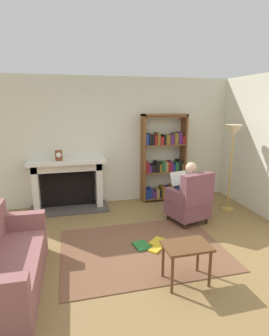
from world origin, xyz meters
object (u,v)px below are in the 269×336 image
object	(u,v)px
bookshelf	(164,160)
armchair_reading	(190,201)
sofa_floral	(3,265)
floor_lamp	(233,138)
seated_reader	(187,189)
fireplace	(68,182)
mantel_clock	(59,155)
side_table	(186,251)

from	to	relation	value
bookshelf	armchair_reading	distance (m)	1.42
sofa_floral	floor_lamp	bearing A→B (deg)	-66.69
seated_reader	sofa_floral	distance (m)	3.17
fireplace	armchair_reading	xyz separation A→B (m)	(2.13, -1.30, -0.14)
floor_lamp	armchair_reading	bearing A→B (deg)	-158.89
fireplace	mantel_clock	world-z (taller)	mantel_clock
fireplace	sofa_floral	xyz separation A→B (m)	(-0.78, -2.49, -0.24)
side_table	fireplace	bearing A→B (deg)	115.00
sofa_floral	floor_lamp	world-z (taller)	floor_lamp
fireplace	seated_reader	distance (m)	2.42
sofa_floral	side_table	size ratio (longest dim) A/B	3.07
fireplace	sofa_floral	world-z (taller)	fireplace
fireplace	side_table	size ratio (longest dim) A/B	2.80
fireplace	mantel_clock	size ratio (longest dim) A/B	7.87
mantel_clock	bookshelf	xyz separation A→B (m)	(2.25, 0.14, -0.24)
sofa_floral	side_table	distance (m)	2.15
armchair_reading	side_table	size ratio (longest dim) A/B	1.73
fireplace	floor_lamp	world-z (taller)	floor_lamp
sofa_floral	side_table	world-z (taller)	sofa_floral
sofa_floral	seated_reader	bearing A→B (deg)	-64.31
armchair_reading	bookshelf	bearing A→B (deg)	-103.93
floor_lamp	seated_reader	bearing A→B (deg)	-164.92
bookshelf	sofa_floral	world-z (taller)	bookshelf
floor_lamp	bookshelf	bearing A→B (deg)	139.07
mantel_clock	side_table	distance (m)	3.23
seated_reader	bookshelf	bearing A→B (deg)	-105.25
mantel_clock	sofa_floral	distance (m)	2.60
fireplace	bookshelf	world-z (taller)	bookshelf
side_table	floor_lamp	world-z (taller)	floor_lamp
sofa_floral	side_table	xyz separation A→B (m)	(2.12, -0.39, 0.10)
sofa_floral	bookshelf	bearing A→B (deg)	-47.35
seated_reader	side_table	size ratio (longest dim) A/B	2.04
armchair_reading	side_table	world-z (taller)	armchair_reading
fireplace	floor_lamp	size ratio (longest dim) A/B	0.90
mantel_clock	seated_reader	bearing A→B (deg)	-25.77
fireplace	bookshelf	size ratio (longest dim) A/B	0.81
fireplace	mantel_clock	bearing A→B (deg)	-145.33
bookshelf	floor_lamp	distance (m)	1.53
seated_reader	floor_lamp	size ratio (longest dim) A/B	0.65
fireplace	mantel_clock	distance (m)	0.62
seated_reader	side_table	world-z (taller)	seated_reader
armchair_reading	sofa_floral	xyz separation A→B (m)	(-2.91, -1.18, -0.10)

